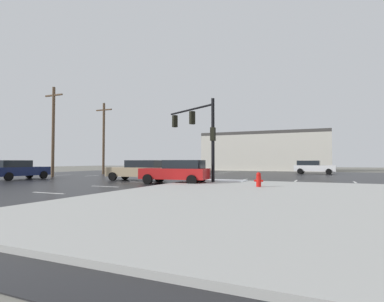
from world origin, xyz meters
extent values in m
plane|color=slate|center=(0.00, 0.00, 0.00)|extent=(120.00, 120.00, 0.00)
cube|color=#232326|center=(0.00, 0.00, 0.01)|extent=(44.00, 44.00, 0.02)
cube|color=#B2B2AD|center=(12.00, -12.00, 0.07)|extent=(18.00, 18.00, 0.14)
cube|color=white|center=(5.00, -4.00, 0.17)|extent=(4.00, 1.60, 0.06)
cube|color=silver|center=(0.00, -14.00, 0.02)|extent=(2.00, 0.15, 0.01)
cube|color=silver|center=(0.00, -10.00, 0.02)|extent=(2.00, 0.15, 0.01)
cube|color=silver|center=(0.00, -6.00, 0.02)|extent=(2.00, 0.15, 0.01)
cube|color=silver|center=(0.00, -2.00, 0.02)|extent=(2.00, 0.15, 0.01)
cube|color=silver|center=(0.00, 2.00, 0.02)|extent=(2.00, 0.15, 0.01)
cube|color=silver|center=(0.00, 6.00, 0.02)|extent=(2.00, 0.15, 0.01)
cube|color=silver|center=(0.00, 10.00, 0.02)|extent=(2.00, 0.15, 0.01)
cube|color=silver|center=(0.00, 14.00, 0.02)|extent=(2.00, 0.15, 0.01)
cube|color=silver|center=(0.00, 18.00, 0.02)|extent=(2.00, 0.15, 0.01)
cube|color=silver|center=(-18.00, 0.00, 0.02)|extent=(0.15, 2.00, 0.01)
cube|color=silver|center=(-14.00, 0.00, 0.02)|extent=(0.15, 2.00, 0.01)
cube|color=silver|center=(-10.00, 0.00, 0.02)|extent=(0.15, 2.00, 0.01)
cube|color=silver|center=(-6.00, 0.00, 0.02)|extent=(0.15, 2.00, 0.01)
cube|color=silver|center=(-2.00, 0.00, 0.02)|extent=(0.15, 2.00, 0.01)
cube|color=silver|center=(2.00, 0.00, 0.02)|extent=(0.15, 2.00, 0.01)
cube|color=silver|center=(6.00, 0.00, 0.02)|extent=(0.15, 2.00, 0.01)
cube|color=silver|center=(10.00, 0.00, 0.02)|extent=(0.15, 2.00, 0.01)
cube|color=silver|center=(14.00, 0.00, 0.02)|extent=(0.15, 2.00, 0.01)
cube|color=silver|center=(3.50, -4.00, 0.02)|extent=(0.45, 7.00, 0.01)
cylinder|color=black|center=(5.19, -5.41, 2.95)|extent=(0.22, 0.22, 5.61)
cylinder|color=black|center=(2.91, -4.06, 5.35)|extent=(4.62, 2.83, 0.14)
cube|color=black|center=(3.14, -4.19, 4.73)|extent=(0.42, 0.45, 0.95)
sphere|color=red|center=(3.00, -4.11, 5.01)|extent=(0.20, 0.20, 0.20)
cube|color=black|center=(1.09, -2.97, 4.73)|extent=(0.42, 0.45, 0.95)
sphere|color=red|center=(0.96, -2.89, 5.01)|extent=(0.20, 0.20, 0.20)
cube|color=black|center=(5.19, -5.41, 3.34)|extent=(0.28, 0.36, 0.90)
cylinder|color=red|center=(8.72, -7.97, 0.44)|extent=(0.26, 0.26, 0.60)
sphere|color=red|center=(8.72, -7.97, 0.81)|extent=(0.25, 0.25, 0.25)
cylinder|color=red|center=(8.54, -7.97, 0.47)|extent=(0.12, 0.11, 0.11)
cylinder|color=red|center=(8.90, -7.97, 0.47)|extent=(0.12, 0.11, 0.11)
cube|color=beige|center=(3.13, 26.54, 2.88)|extent=(20.02, 8.00, 5.77)
cube|color=#3F3D3A|center=(3.13, 26.54, 6.02)|extent=(20.02, 8.00, 0.50)
cube|color=tan|center=(-1.52, -4.52, 0.70)|extent=(4.63, 2.17, 0.70)
cube|color=black|center=(-0.85, -4.47, 1.33)|extent=(2.60, 1.86, 0.55)
cylinder|color=black|center=(-2.97, -5.55, 0.35)|extent=(0.68, 0.27, 0.66)
cylinder|color=black|center=(-3.12, -3.75, 0.35)|extent=(0.68, 0.27, 0.66)
cylinder|color=black|center=(0.08, -5.29, 0.35)|extent=(0.68, 0.27, 0.66)
cylinder|color=black|center=(-0.07, -3.50, 0.35)|extent=(0.68, 0.27, 0.66)
sphere|color=white|center=(-3.67, -5.28, 0.70)|extent=(0.18, 0.18, 0.18)
sphere|color=white|center=(-3.76, -4.13, 0.70)|extent=(0.18, 0.18, 0.18)
cube|color=#B21919|center=(2.84, -6.45, 0.70)|extent=(4.62, 2.13, 0.70)
cube|color=black|center=(3.51, -6.40, 1.33)|extent=(2.59, 1.84, 0.55)
cylinder|color=black|center=(1.38, -7.46, 0.35)|extent=(0.67, 0.27, 0.66)
cylinder|color=black|center=(1.25, -5.67, 0.35)|extent=(0.67, 0.27, 0.66)
cylinder|color=black|center=(4.43, -7.23, 0.35)|extent=(0.67, 0.27, 0.66)
cylinder|color=black|center=(4.30, -5.44, 0.35)|extent=(0.67, 0.27, 0.66)
sphere|color=white|center=(0.69, -7.19, 0.70)|extent=(0.18, 0.18, 0.18)
sphere|color=white|center=(0.60, -6.04, 0.70)|extent=(0.18, 0.18, 0.18)
cube|color=white|center=(11.02, 13.84, 0.70)|extent=(4.59, 2.03, 0.70)
cube|color=black|center=(10.35, 13.88, 1.33)|extent=(2.56, 1.78, 0.55)
cylinder|color=black|center=(12.60, 14.66, 0.35)|extent=(0.67, 0.25, 0.66)
cylinder|color=black|center=(12.51, 12.86, 0.35)|extent=(0.67, 0.25, 0.66)
cylinder|color=black|center=(9.54, 14.82, 0.35)|extent=(0.67, 0.25, 0.66)
cylinder|color=black|center=(9.45, 13.02, 0.35)|extent=(0.67, 0.25, 0.66)
sphere|color=white|center=(13.25, 14.30, 0.70)|extent=(0.18, 0.18, 0.18)
sphere|color=white|center=(13.19, 13.15, 0.70)|extent=(0.18, 0.18, 0.18)
cube|color=#141E47|center=(-11.02, -7.33, 0.70)|extent=(1.92, 4.55, 0.70)
cube|color=black|center=(-11.04, -8.01, 1.33)|extent=(1.72, 2.52, 0.55)
cylinder|color=black|center=(-11.88, -5.78, 0.35)|extent=(0.24, 0.67, 0.66)
cylinder|color=black|center=(-10.08, -5.83, 0.35)|extent=(0.24, 0.67, 0.66)
cylinder|color=black|center=(-10.16, -8.88, 0.35)|extent=(0.24, 0.67, 0.66)
sphere|color=white|center=(-11.54, -5.12, 0.70)|extent=(0.18, 0.18, 0.18)
sphere|color=white|center=(-10.38, -5.15, 0.70)|extent=(0.18, 0.18, 0.18)
cylinder|color=brown|center=(-12.04, -3.15, 4.38)|extent=(0.28, 0.28, 8.75)
cube|color=brown|center=(-12.04, -3.15, 7.95)|extent=(2.20, 0.14, 0.14)
cylinder|color=brown|center=(-11.64, 3.66, 4.18)|extent=(0.28, 0.28, 8.36)
cube|color=brown|center=(-11.64, 3.66, 7.56)|extent=(2.20, 0.14, 0.14)
camera|label=1|loc=(11.93, -24.32, 1.53)|focal=28.06mm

